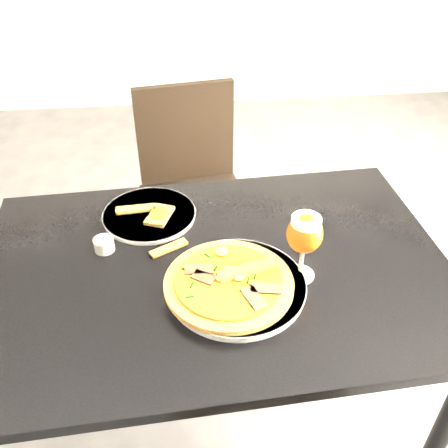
{
  "coord_description": "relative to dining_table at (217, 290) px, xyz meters",
  "views": [
    {
      "loc": [
        -0.11,
        -0.69,
        1.61
      ],
      "look_at": [
        -0.01,
        0.33,
        0.83
      ],
      "focal_mm": 40.0,
      "sensor_mm": 36.0,
      "label": 1
    }
  ],
  "objects": [
    {
      "name": "beer_glass",
      "position": [
        0.2,
        -0.06,
        0.22
      ],
      "size": [
        0.09,
        0.09,
        0.18
      ],
      "color": "silver",
      "rests_on": "dining_table"
    },
    {
      "name": "dining_table",
      "position": [
        0.0,
        0.0,
        0.0
      ],
      "size": [
        1.24,
        0.86,
        0.75
      ],
      "rotation": [
        0.0,
        0.0,
        0.05
      ],
      "color": "black",
      "rests_on": "ground"
    },
    {
      "name": "sauce_cup",
      "position": [
        -0.29,
        0.09,
        0.11
      ],
      "size": [
        0.05,
        0.05,
        0.04
      ],
      "color": "#B9B9A7",
      "rests_on": "dining_table"
    },
    {
      "name": "loose_crust",
      "position": [
        -0.12,
        0.08,
        0.09
      ],
      "size": [
        0.11,
        0.07,
        0.01
      ],
      "primitive_type": "cube",
      "rotation": [
        0.0,
        0.0,
        0.5
      ],
      "color": "brown",
      "rests_on": "dining_table"
    },
    {
      "name": "pizza",
      "position": [
        0.02,
        -0.09,
        0.12
      ],
      "size": [
        0.31,
        0.31,
        0.03
      ],
      "rotation": [
        0.0,
        0.0,
        -0.01
      ],
      "color": "brown",
      "rests_on": "plate_main"
    },
    {
      "name": "crust_scraps",
      "position": [
        -0.17,
        0.22,
        0.11
      ],
      "size": [
        0.17,
        0.11,
        0.01
      ],
      "rotation": [
        0.0,
        0.0,
        0.5
      ],
      "color": "brown",
      "rests_on": "plate_second"
    },
    {
      "name": "plate_main",
      "position": [
        0.04,
        -0.09,
        0.1
      ],
      "size": [
        0.43,
        0.43,
        0.02
      ],
      "primitive_type": "cylinder",
      "rotation": [
        0.0,
        0.0,
        -0.37
      ],
      "color": "silver",
      "rests_on": "dining_table"
    },
    {
      "name": "chair_far",
      "position": [
        -0.03,
        0.75,
        -0.17
      ],
      "size": [
        0.47,
        0.47,
        0.89
      ],
      "rotation": [
        0.0,
        0.0,
        0.15
      ],
      "color": "black",
      "rests_on": "ground"
    },
    {
      "name": "plate_second",
      "position": [
        -0.17,
        0.23,
        0.1
      ],
      "size": [
        0.29,
        0.29,
        0.01
      ],
      "primitive_type": "cylinder",
      "rotation": [
        0.0,
        0.0,
        0.09
      ],
      "color": "silver",
      "rests_on": "dining_table"
    }
  ]
}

